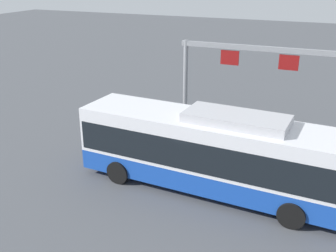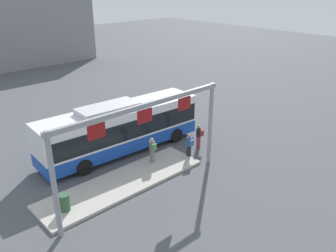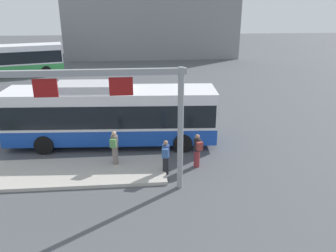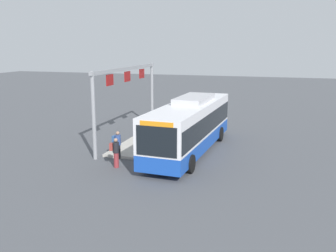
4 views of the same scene
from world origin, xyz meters
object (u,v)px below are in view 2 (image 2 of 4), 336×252
object	(u,v)px
person_waiting_mid	(152,150)
person_waiting_near	(189,146)
bus_main	(121,126)
trash_bin	(64,202)
person_boarding	(199,136)

from	to	relation	value
person_waiting_mid	person_waiting_near	bearing A→B (deg)	-100.56
bus_main	person_waiting_near	bearing A→B (deg)	-51.76
person_waiting_near	person_waiting_mid	bearing A→B (deg)	79.67
bus_main	person_waiting_near	distance (m)	4.69
person_waiting_near	trash_bin	size ratio (longest dim) A/B	1.86
person_waiting_near	person_waiting_mid	world-z (taller)	person_waiting_mid
bus_main	person_boarding	size ratio (longest dim) A/B	6.79
person_waiting_near	person_boarding	bearing A→B (deg)	-58.14
person_waiting_mid	trash_bin	bearing A→B (deg)	107.87
person_boarding	trash_bin	distance (m)	10.29
person_waiting_near	trash_bin	world-z (taller)	person_waiting_near
person_boarding	person_waiting_mid	bearing A→B (deg)	70.11
person_waiting_near	trash_bin	xyz separation A→B (m)	(-8.72, 0.14, -0.28)
person_boarding	trash_bin	xyz separation A→B (m)	(-10.28, -0.44, -0.28)
bus_main	person_boarding	xyz separation A→B (m)	(4.20, -3.18, -0.92)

